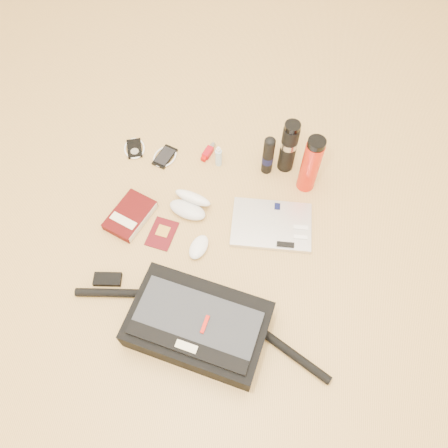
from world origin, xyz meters
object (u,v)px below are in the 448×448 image
object	(u,v)px
messenger_bag	(198,325)
thermos_black	(289,147)
laptop	(272,225)
book	(130,216)
thermos_red	(311,165)

from	to	relation	value
messenger_bag	thermos_black	xyz separation A→B (m)	(0.27, 0.78, 0.07)
laptop	thermos_black	size ratio (longest dim) A/B	1.21
messenger_bag	book	distance (m)	0.56
messenger_bag	thermos_red	size ratio (longest dim) A/B	3.28
laptop	book	bearing A→B (deg)	-178.10
thermos_red	laptop	bearing A→B (deg)	-120.34
messenger_bag	thermos_black	world-z (taller)	thermos_black
messenger_bag	laptop	distance (m)	0.52
book	thermos_red	world-z (taller)	thermos_red
book	messenger_bag	bearing A→B (deg)	-28.24
messenger_bag	thermos_red	world-z (taller)	thermos_red
book	thermos_red	distance (m)	0.77
thermos_black	book	bearing A→B (deg)	-150.96
thermos_black	messenger_bag	bearing A→B (deg)	-109.38
messenger_bag	thermos_red	bearing A→B (deg)	74.21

